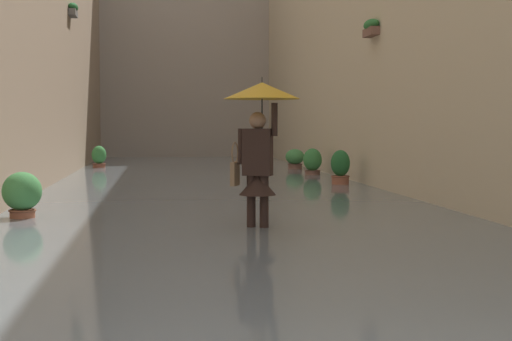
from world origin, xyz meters
The scene contains 9 objects.
ground_plane centered at (0.00, -14.83, 0.00)m, with size 74.13×74.13×0.00m, color #605B56.
flood_water centered at (0.00, -14.83, 0.07)m, with size 7.96×35.65×0.14m, color slate.
building_facade_far centered at (0.00, -30.55, 5.49)m, with size 10.76×1.80×10.99m, color #A89989.
person_wading centered at (-0.21, -7.47, 1.51)m, with size 1.03×1.03×2.15m.
potted_plant_mid_left centered at (-3.07, -20.58, 0.42)m, with size 0.59×0.59×0.76m.
potted_plant_near_left centered at (-3.06, -17.79, 0.46)m, with size 0.51×0.51×0.87m.
potted_plant_mid_right centered at (3.05, -22.04, 0.44)m, with size 0.47×0.47×0.84m.
potted_plant_far_left centered at (-3.03, -14.47, 0.48)m, with size 0.44×0.44×0.94m.
potted_plant_far_right centered at (3.15, -8.95, 0.47)m, with size 0.58×0.58×0.82m.
Camera 1 is at (1.12, 2.45, 1.52)m, focal length 52.63 mm.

